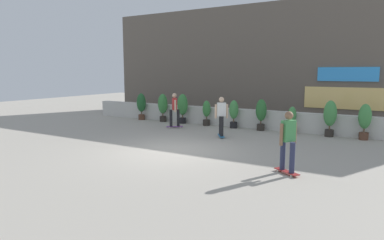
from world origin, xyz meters
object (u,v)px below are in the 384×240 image
(potted_plant_7, at_px, (330,116))
(potted_plant_4, at_px, (234,112))
(potted_plant_3, at_px, (207,112))
(potted_plant_1, at_px, (163,105))
(potted_plant_8, at_px, (365,119))
(potted_plant_2, at_px, (183,106))
(skater_mid_plaza, at_px, (221,115))
(potted_plant_5, at_px, (261,112))
(skater_far_left, at_px, (175,109))
(skater_by_wall_right, at_px, (288,140))
(potted_plant_6, at_px, (292,119))
(potted_plant_0, at_px, (141,104))

(potted_plant_7, bearing_deg, potted_plant_4, 180.00)
(potted_plant_4, bearing_deg, potted_plant_3, 180.00)
(potted_plant_1, distance_m, potted_plant_4, 4.20)
(potted_plant_8, bearing_deg, potted_plant_4, 180.00)
(potted_plant_2, distance_m, potted_plant_8, 8.59)
(potted_plant_4, height_order, skater_mid_plaza, skater_mid_plaza)
(potted_plant_5, xyz_separation_m, skater_far_left, (-3.88, -1.41, 0.09))
(potted_plant_4, bearing_deg, skater_by_wall_right, -55.75)
(potted_plant_4, xyz_separation_m, potted_plant_7, (4.37, -0.00, 0.13))
(potted_plant_2, relative_size, potted_plant_4, 1.15)
(potted_plant_1, distance_m, potted_plant_6, 7.00)
(skater_mid_plaza, bearing_deg, potted_plant_5, 69.53)
(potted_plant_6, relative_size, potted_plant_8, 0.82)
(potted_plant_4, xyz_separation_m, skater_mid_plaza, (0.47, -2.41, 0.17))
(potted_plant_2, relative_size, potted_plant_3, 1.23)
(potted_plant_8, xyz_separation_m, skater_by_wall_right, (-1.49, -6.14, 0.10))
(skater_mid_plaza, bearing_deg, potted_plant_8, 24.87)
(potted_plant_2, height_order, skater_mid_plaza, skater_mid_plaza)
(potted_plant_1, distance_m, skater_by_wall_right, 10.39)
(potted_plant_6, bearing_deg, skater_far_left, -165.09)
(potted_plant_6, relative_size, skater_by_wall_right, 0.70)
(potted_plant_5, bearing_deg, skater_far_left, -159.99)
(potted_plant_2, relative_size, potted_plant_8, 1.08)
(potted_plant_0, bearing_deg, potted_plant_4, 0.00)
(potted_plant_2, xyz_separation_m, potted_plant_6, (5.72, 0.00, -0.29))
(potted_plant_0, distance_m, potted_plant_1, 1.49)
(potted_plant_1, xyz_separation_m, potted_plant_5, (5.57, 0.00, -0.04))
(skater_mid_plaza, bearing_deg, skater_by_wall_right, -45.17)
(potted_plant_8, distance_m, skater_far_left, 8.30)
(potted_plant_4, height_order, potted_plant_6, potted_plant_4)
(potted_plant_0, relative_size, potted_plant_5, 1.03)
(potted_plant_8, bearing_deg, potted_plant_6, 180.00)
(potted_plant_2, bearing_deg, potted_plant_3, 0.00)
(potted_plant_7, bearing_deg, potted_plant_6, 180.00)
(potted_plant_6, relative_size, skater_mid_plaza, 0.70)
(potted_plant_2, xyz_separation_m, potted_plant_5, (4.29, 0.00, -0.07))
(potted_plant_3, bearing_deg, potted_plant_4, -0.00)
(potted_plant_4, xyz_separation_m, potted_plant_8, (5.67, 0.00, 0.07))
(skater_by_wall_right, bearing_deg, potted_plant_5, 114.58)
(potted_plant_6, distance_m, skater_by_wall_right, 6.30)
(potted_plant_0, bearing_deg, potted_plant_6, 0.00)
(potted_plant_5, bearing_deg, potted_plant_6, 0.00)
(potted_plant_1, distance_m, potted_plant_3, 2.72)
(potted_plant_0, relative_size, potted_plant_3, 1.18)
(potted_plant_7, bearing_deg, potted_plant_1, 180.00)
(potted_plant_6, height_order, skater_mid_plaza, skater_mid_plaza)
(potted_plant_0, height_order, skater_mid_plaza, skater_mid_plaza)
(potted_plant_5, distance_m, skater_far_left, 4.13)
(potted_plant_1, distance_m, potted_plant_2, 1.28)
(potted_plant_2, distance_m, potted_plant_5, 4.29)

